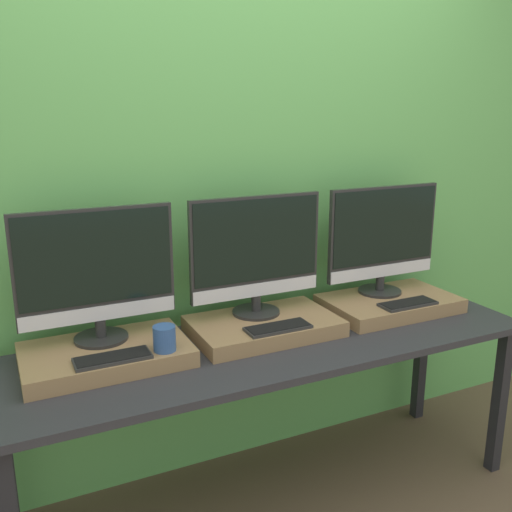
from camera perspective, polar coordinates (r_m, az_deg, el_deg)
name	(u,v)px	position (r m, az deg, el deg)	size (l,w,h in m)	color
wall_back	(234,186)	(2.48, -2.25, 7.03)	(8.00, 0.04, 2.60)	#66B75B
workbench	(274,357)	(2.33, 1.78, -10.03)	(2.15, 0.64, 0.73)	#2D2D33
wooden_riser_left	(106,355)	(2.17, -14.76, -9.52)	(0.59, 0.37, 0.06)	#99754C
monitor_left	(96,271)	(2.14, -15.67, -1.49)	(0.57, 0.20, 0.50)	#282828
keyboard_left	(113,358)	(2.05, -14.15, -9.86)	(0.26, 0.10, 0.01)	#2D2D2D
mug	(164,338)	(2.07, -9.14, -8.13)	(0.08, 0.08, 0.09)	#335693
wooden_riser_center	(264,326)	(2.36, 0.80, -7.02)	(0.59, 0.37, 0.06)	#99754C
monitor_center	(256,252)	(2.33, 0.02, 0.38)	(0.57, 0.20, 0.50)	#282828
keyboard_center	(278,328)	(2.24, 2.22, -7.16)	(0.26, 0.10, 0.01)	#2D2D2D
wooden_riser_right	(389,303)	(2.69, 13.18, -4.64)	(0.59, 0.37, 0.06)	#99754C
monitor_right	(383,237)	(2.66, 12.58, 1.86)	(0.57, 0.20, 0.50)	#282828
keyboard_right	(408,304)	(2.59, 14.94, -4.62)	(0.26, 0.10, 0.01)	#2D2D2D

